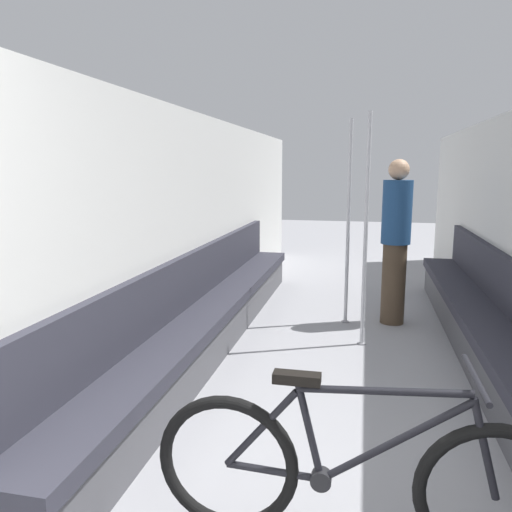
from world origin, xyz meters
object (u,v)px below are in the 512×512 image
(grab_pole_far, at_px, (366,235))
(passenger_standing, at_px, (396,240))
(bicycle, at_px, (354,475))
(bench_seat_row_left, at_px, (210,316))
(grab_pole_near, at_px, (348,227))
(bench_seat_row_right, at_px, (492,334))

(grab_pole_far, relative_size, passenger_standing, 1.23)
(bicycle, xyz_separation_m, grab_pole_far, (0.02, 2.60, 0.68))
(grab_pole_far, bearing_deg, bench_seat_row_left, -165.46)
(bench_seat_row_left, bearing_deg, bicycle, -59.04)
(bicycle, relative_size, passenger_standing, 1.02)
(grab_pole_near, distance_m, grab_pole_far, 0.68)
(bicycle, relative_size, grab_pole_near, 0.83)
(grab_pole_near, relative_size, passenger_standing, 1.23)
(grab_pole_far, bearing_deg, bench_seat_row_right, -18.97)
(passenger_standing, bearing_deg, grab_pole_far, 66.82)
(bench_seat_row_right, xyz_separation_m, passenger_standing, (-0.72, 1.10, 0.60))
(bench_seat_row_right, bearing_deg, bicycle, -115.05)
(bench_seat_row_right, bearing_deg, bench_seat_row_left, 180.00)
(bicycle, bearing_deg, grab_pole_near, 75.32)
(bench_seat_row_left, distance_m, passenger_standing, 2.09)
(bench_seat_row_left, distance_m, grab_pole_far, 1.59)
(bench_seat_row_right, height_order, bicycle, bench_seat_row_right)
(passenger_standing, bearing_deg, bench_seat_row_left, 32.47)
(bicycle, distance_m, grab_pole_near, 3.32)
(bicycle, distance_m, grab_pole_far, 2.69)
(bench_seat_row_left, relative_size, grab_pole_near, 2.62)
(bench_seat_row_right, distance_m, grab_pole_far, 1.31)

